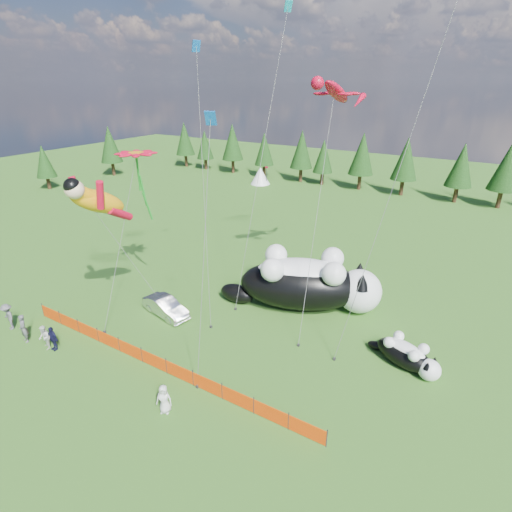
{
  "coord_description": "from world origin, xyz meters",
  "views": [
    {
      "loc": [
        15.18,
        -16.33,
        15.9
      ],
      "look_at": [
        2.91,
        4.0,
        5.37
      ],
      "focal_mm": 28.0,
      "sensor_mm": 36.0,
      "label": 1
    }
  ],
  "objects": [
    {
      "name": "ground",
      "position": [
        0.0,
        0.0,
        0.0
      ],
      "size": [
        160.0,
        160.0,
        0.0
      ],
      "primitive_type": "plane",
      "color": "#0F3D0B",
      "rests_on": "ground"
    },
    {
      "name": "safety_fence",
      "position": [
        0.0,
        -3.0,
        0.5
      ],
      "size": [
        22.06,
        0.06,
        1.1
      ],
      "color": "#262626",
      "rests_on": "ground"
    },
    {
      "name": "tree_line",
      "position": [
        0.0,
        45.0,
        4.0
      ],
      "size": [
        90.0,
        4.0,
        8.0
      ],
      "primitive_type": null,
      "color": "black",
      "rests_on": "ground"
    },
    {
      "name": "festival_tents",
      "position": [
        11.0,
        40.0,
        1.4
      ],
      "size": [
        50.0,
        3.2,
        2.8
      ],
      "primitive_type": null,
      "color": "white",
      "rests_on": "ground"
    },
    {
      "name": "cat_large",
      "position": [
        4.91,
        8.22,
        2.1
      ],
      "size": [
        11.66,
        7.5,
        4.42
      ],
      "rotation": [
        0.0,
        0.0,
        0.4
      ],
      "color": "black",
      "rests_on": "ground"
    },
    {
      "name": "cat_small",
      "position": [
        12.9,
        4.96,
        0.82
      ],
      "size": [
        4.61,
        2.79,
        1.72
      ],
      "rotation": [
        0.0,
        0.0,
        -0.35
      ],
      "color": "black",
      "rests_on": "ground"
    },
    {
      "name": "car",
      "position": [
        -3.48,
        1.78,
        0.67
      ],
      "size": [
        4.24,
        2.16,
        1.33
      ],
      "primitive_type": "imported",
      "rotation": [
        0.0,
        0.0,
        1.38
      ],
      "color": "silver",
      "rests_on": "ground"
    },
    {
      "name": "spectator_a",
      "position": [
        -9.18,
        -5.44,
        0.99
      ],
      "size": [
        0.81,
        0.62,
        1.97
      ],
      "primitive_type": "imported",
      "rotation": [
        0.0,
        0.0,
        -0.22
      ],
      "color": "#515055",
      "rests_on": "ground"
    },
    {
      "name": "spectator_b",
      "position": [
        -7.3,
        -5.23,
        0.83
      ],
      "size": [
        0.94,
        0.8,
        1.67
      ],
      "primitive_type": "imported",
      "rotation": [
        0.0,
        0.0,
        -0.48
      ],
      "color": "silver",
      "rests_on": "ground"
    },
    {
      "name": "spectator_c",
      "position": [
        -6.77,
        -5.0,
        0.84
      ],
      "size": [
        1.0,
        0.53,
        1.68
      ],
      "primitive_type": "imported",
      "rotation": [
        0.0,
        0.0,
        -0.03
      ],
      "color": "#121233",
      "rests_on": "ground"
    },
    {
      "name": "spectator_d",
      "position": [
        -11.48,
        -5.15,
        0.97
      ],
      "size": [
        1.37,
        0.93,
        1.94
      ],
      "primitive_type": "imported",
      "rotation": [
        0.0,
        0.0,
        -0.24
      ],
      "color": "#515055",
      "rests_on": "ground"
    },
    {
      "name": "spectator_e",
      "position": [
        2.97,
        -5.28,
        0.84
      ],
      "size": [
        0.97,
        0.82,
        1.69
      ],
      "primitive_type": "imported",
      "rotation": [
        0.0,
        0.0,
        0.42
      ],
      "color": "silver",
      "rests_on": "ground"
    },
    {
      "name": "superhero_kite",
      "position": [
        -6.49,
        -0.21,
        8.68
      ],
      "size": [
        4.51,
        5.33,
        11.1
      ],
      "color": "orange",
      "rests_on": "ground"
    },
    {
      "name": "gecko_kite",
      "position": [
        4.68,
        11.75,
        15.1
      ],
      "size": [
        3.4,
        11.35,
        17.25
      ],
      "color": "#BB0925",
      "rests_on": "ground"
    },
    {
      "name": "flower_kite",
      "position": [
        -6.7,
        3.64,
        10.99
      ],
      "size": [
        2.99,
        7.35,
        12.49
      ],
      "color": "#BB0925",
      "rests_on": "ground"
    },
    {
      "name": "diamond_kite_a",
      "position": [
        -2.61,
        5.87,
        16.74
      ],
      "size": [
        3.54,
        4.55,
        18.76
      ],
      "color": "blue",
      "rests_on": "ground"
    },
    {
      "name": "diamond_kite_c",
      "position": [
        3.4,
        -0.99,
        13.46
      ],
      "size": [
        0.98,
        2.48,
        14.96
      ],
      "color": "blue",
      "rests_on": "ground"
    },
    {
      "name": "diamond_kite_d",
      "position": [
        0.42,
        11.96,
        19.19
      ],
      "size": [
        0.78,
        7.97,
        21.78
      ],
      "color": "#0E90AA",
      "rests_on": "ground"
    }
  ]
}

